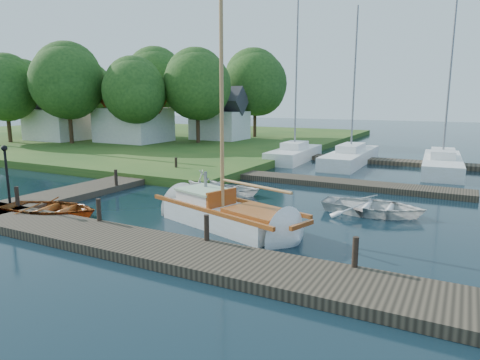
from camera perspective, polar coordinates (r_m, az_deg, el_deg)
The scene contains 31 objects.
ground at distance 18.22m, azimuth -0.00°, elevation -3.71°, with size 160.00×160.00×0.00m, color black.
near_dock at distance 13.40m, azimuth -12.26°, elevation -8.69°, with size 18.00×2.20×0.30m, color black.
left_dock at distance 24.35m, azimuth -14.58°, elevation 0.01°, with size 2.20×18.00×0.30m, color black.
far_dock at distance 23.37m, azimuth 11.89°, elevation -0.32°, with size 14.00×1.60×0.30m, color black.
shore at distance 52.40m, azimuth -16.05°, elevation 5.66°, with size 50.00×40.00×0.50m, color #264D19.
mooring_post_0 at distance 19.38m, azimuth -27.59°, elevation -1.95°, with size 0.16×0.16×0.80m, color black.
mooring_post_1 at distance 15.93m, azimuth -18.31°, elevation -3.80°, with size 0.16×0.16×0.80m, color black.
mooring_post_2 at distance 13.14m, azimuth -4.47°, elevation -6.34°, with size 0.16×0.16×0.80m, color black.
mooring_post_3 at distance 11.49m, azimuth 15.11°, elevation -9.25°, with size 0.16×0.16×0.80m, color black.
mooring_post_4 at distance 22.15m, azimuth -16.21°, elevation 0.32°, with size 0.16×0.16×0.80m, color black.
mooring_post_5 at distance 25.91m, azimuth -8.53°, elevation 2.11°, with size 0.16×0.16×0.80m, color black.
lamp_post at distance 19.59m, azimuth -28.72°, elevation 1.56°, with size 0.24×0.24×2.44m.
sailboat at distance 15.53m, azimuth -1.42°, elevation -4.97°, with size 7.41×3.99×9.83m.
dinghy at distance 18.40m, azimuth -24.03°, elevation -3.21°, with size 2.82×3.95×0.82m, color #97390F.
tender_a at distance 20.41m, azimuth -2.56°, elevation -1.02°, with size 2.67×3.73×0.77m, color silver.
tender_b at distance 21.41m, azimuth -4.87°, elevation 0.04°, with size 1.90×2.21×1.16m, color silver.
tender_c at distance 17.94m, azimuth 17.31°, elevation -3.09°, with size 2.84×3.97×0.82m, color silver.
marina_boat_0 at distance 32.19m, azimuth 7.27°, elevation 3.61°, with size 2.49×7.33×11.65m.
marina_boat_1 at distance 31.39m, azimuth 14.53°, elevation 3.13°, with size 2.24×9.24×10.69m.
marina_boat_3 at distance 30.04m, azimuth 25.36°, elevation 2.14°, with size 2.73×8.96×13.06m.
house_a at distance 42.41m, azimuth -14.02°, elevation 8.32°, with size 6.30×5.00×6.29m.
house_b at distance 46.83m, azimuth -23.05°, elevation 7.76°, with size 5.77×4.50×5.79m.
house_c at distance 43.73m, azimuth -2.72°, elevation 8.19°, with size 5.25×4.00×5.28m.
tree_0 at distance 46.06m, azimuth -28.77°, elevation 10.70°, with size 6.12×6.07×8.28m.
tree_1 at distance 42.51m, azimuth -21.97°, elevation 12.10°, with size 6.70×6.70×9.20m.
tree_2 at distance 39.60m, azimuth -13.88°, elevation 11.49°, with size 5.83×5.75×7.82m.
tree_3 at distance 40.35m, azimuth -5.69°, elevation 12.52°, with size 6.41×6.38×8.74m.
tree_4 at distance 48.32m, azimuth -11.13°, elevation 12.75°, with size 7.01×7.01×9.66m.
tree_5 at distance 52.29m, azimuth -19.47°, elevation 11.14°, with size 6.00×5.94×8.10m.
tree_6 at distance 54.41m, azimuth -27.01°, elevation 10.79°, with size 6.24×6.20×8.46m.
tree_7 at distance 46.33m, azimuth 2.05°, elevation 12.82°, with size 6.83×6.83×9.38m.
Camera 1 is at (8.27, -15.58, 4.57)m, focal length 32.00 mm.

